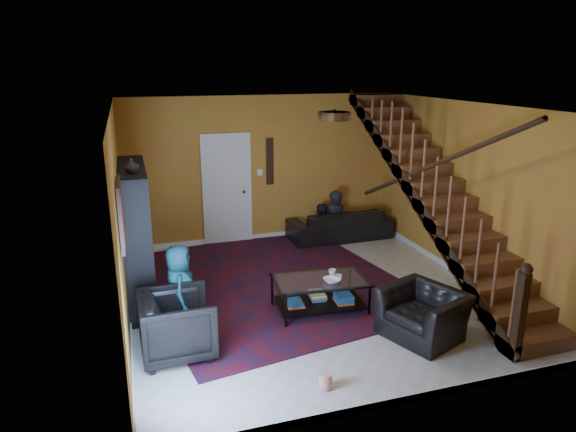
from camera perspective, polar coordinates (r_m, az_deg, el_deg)
name	(u,v)px	position (r m, az deg, el deg)	size (l,w,h in m)	color
floor	(309,295)	(7.85, 2.39, -8.73)	(5.50, 5.50, 0.00)	beige
room	(208,269)	(8.72, -8.93, -5.89)	(5.50, 5.50, 5.50)	#AB8826
staircase	(439,195)	(8.30, 16.44, 2.28)	(0.95, 5.02, 3.18)	brown
bookshelf	(138,237)	(7.65, -16.35, -2.31)	(0.35, 1.80, 2.00)	black
door	(227,191)	(9.83, -6.79, 2.75)	(0.82, 0.05, 2.05)	silver
framed_picture	(121,214)	(5.99, -18.11, 0.23)	(0.04, 0.74, 0.74)	maroon
wall_hanging	(270,161)	(9.91, -2.04, 6.08)	(0.14, 0.03, 0.90)	black
ceiling_fixture	(334,116)	(6.38, 5.15, 11.02)	(0.40, 0.40, 0.10)	#3F2814
rug	(271,281)	(8.28, -1.90, -7.24)	(3.75, 4.28, 0.02)	#410B11
sofa	(340,224)	(10.24, 5.78, -0.88)	(2.03, 0.79, 0.59)	black
armchair_left	(177,325)	(6.33, -12.19, -11.74)	(0.83, 0.86, 0.78)	black
armchair_right	(423,314)	(6.83, 14.76, -10.46)	(0.95, 0.83, 0.62)	black
person_adult_a	(334,225)	(10.25, 5.11, -1.03)	(0.52, 0.34, 1.43)	black
person_adult_b	(320,232)	(10.19, 3.59, -1.83)	(0.58, 0.45, 1.18)	black
person_child	(180,289)	(6.76, -11.93, -7.92)	(0.58, 0.38, 1.18)	#18515B
coffee_table	(320,292)	(7.27, 3.56, -8.46)	(1.32, 0.83, 0.48)	black
cup_a	(338,278)	(7.12, 5.57, -6.89)	(0.12, 0.12, 0.09)	#999999
cup_b	(332,273)	(7.27, 4.94, -6.31)	(0.11, 0.11, 0.10)	#999999
bowl	(332,280)	(7.08, 4.90, -7.14)	(0.23, 0.23, 0.06)	#999999
vase	(132,166)	(6.88, -16.99, 5.34)	(0.18, 0.18, 0.19)	#999999
popcorn_bucket	(326,380)	(5.77, 4.20, -17.73)	(0.14, 0.14, 0.16)	red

